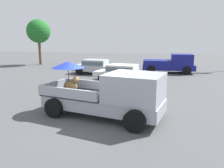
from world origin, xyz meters
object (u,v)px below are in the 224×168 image
pickup_truck_red (171,64)px  parked_sedan_near (96,66)px  pickup_truck_main (111,94)px  parked_sedan_far (123,72)px

pickup_truck_red → parked_sedan_near: 7.11m
pickup_truck_main → parked_sedan_far: 7.43m
pickup_truck_red → parked_sedan_near: (-6.64, -2.55, -0.13)m
pickup_truck_main → pickup_truck_red: (2.23, 13.05, -0.11)m
pickup_truck_main → parked_sedan_near: pickup_truck_main is taller
pickup_truck_red → parked_sedan_near: bearing=-163.2°
pickup_truck_main → parked_sedan_near: (-4.41, 10.50, -0.24)m
parked_sedan_near → parked_sedan_far: 4.55m
parked_sedan_near → pickup_truck_main: bearing=-65.5°
pickup_truck_red → parked_sedan_far: 6.63m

